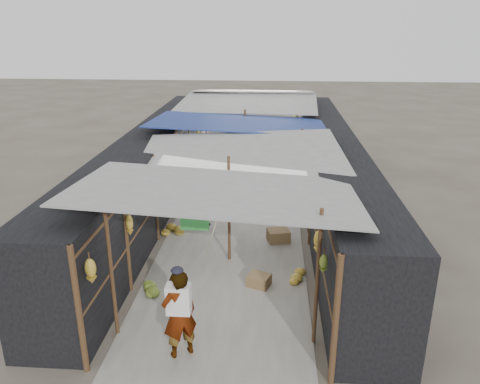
% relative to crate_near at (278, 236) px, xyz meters
% --- Properties ---
extents(ground, '(80.00, 80.00, 0.00)m').
position_rel_crate_near_xyz_m(ground, '(-1.19, -4.08, -0.17)').
color(ground, '#6B6356').
rests_on(ground, ground).
extents(aisle_slab, '(3.60, 16.00, 0.02)m').
position_rel_crate_near_xyz_m(aisle_slab, '(-1.19, 2.42, -0.16)').
color(aisle_slab, '#9E998E').
rests_on(aisle_slab, ground).
extents(stall_left, '(1.40, 15.00, 2.30)m').
position_rel_crate_near_xyz_m(stall_left, '(-3.89, 2.42, 0.98)').
color(stall_left, black).
rests_on(stall_left, ground).
extents(stall_right, '(1.40, 15.00, 2.30)m').
position_rel_crate_near_xyz_m(stall_right, '(1.51, 2.42, 0.98)').
color(stall_right, black).
rests_on(stall_right, ground).
extents(crate_near, '(0.64, 0.56, 0.33)m').
position_rel_crate_near_xyz_m(crate_near, '(0.00, 0.00, 0.00)').
color(crate_near, olive).
rests_on(crate_near, ground).
extents(crate_mid, '(0.57, 0.52, 0.28)m').
position_rel_crate_near_xyz_m(crate_mid, '(-0.43, -2.25, -0.03)').
color(crate_mid, olive).
rests_on(crate_mid, ground).
extents(crate_back, '(0.50, 0.45, 0.27)m').
position_rel_crate_near_xyz_m(crate_back, '(-2.41, 2.73, -0.03)').
color(crate_back, olive).
rests_on(crate_back, ground).
extents(black_basin, '(0.66, 0.66, 0.20)m').
position_rel_crate_near_xyz_m(black_basin, '(0.48, 2.57, -0.07)').
color(black_basin, black).
rests_on(black_basin, ground).
extents(vendor_elderly, '(0.72, 0.65, 1.65)m').
position_rel_crate_near_xyz_m(vendor_elderly, '(-1.70, -4.58, 0.66)').
color(vendor_elderly, silver).
rests_on(vendor_elderly, ground).
extents(shopper_blue, '(0.90, 0.73, 1.73)m').
position_rel_crate_near_xyz_m(shopper_blue, '(-2.15, 0.90, 0.70)').
color(shopper_blue, navy).
rests_on(shopper_blue, ground).
extents(vendor_seated, '(0.48, 0.59, 0.79)m').
position_rel_crate_near_xyz_m(vendor_seated, '(-0.27, 5.86, 0.23)').
color(vendor_seated, '#4F4844').
rests_on(vendor_seated, ground).
extents(market_canopy, '(5.62, 15.20, 2.77)m').
position_rel_crate_near_xyz_m(market_canopy, '(-1.16, 2.75, 2.24)').
color(market_canopy, brown).
rests_on(market_canopy, ground).
extents(hanging_bananas, '(3.95, 14.40, 0.76)m').
position_rel_crate_near_xyz_m(hanging_bananas, '(-1.17, 2.71, 1.48)').
color(hanging_bananas, gold).
rests_on(hanging_bananas, ground).
extents(floor_bananas, '(3.80, 10.56, 0.34)m').
position_rel_crate_near_xyz_m(floor_bananas, '(-1.21, 3.06, -0.02)').
color(floor_bananas, gold).
rests_on(floor_bananas, ground).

